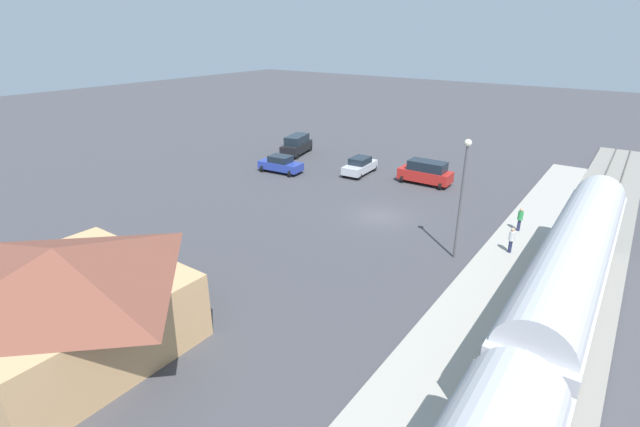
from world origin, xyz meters
The scene contains 11 objects.
ground_plane centered at (0.00, 0.00, 0.00)m, with size 200.00×200.00×0.00m, color #424247.
railway_track centered at (-14.00, 0.00, 0.09)m, with size 4.80×70.00×0.30m.
platform centered at (-10.00, 0.00, 0.15)m, with size 3.20×46.00×0.30m.
station_building centered at (4.00, 22.00, 2.61)m, with size 10.01×9.35×5.01m.
pedestrian_on_platform centered at (-10.03, 1.11, 1.28)m, with size 0.36×0.36×1.71m.
pedestrian_waiting_far centered at (-9.63, -2.77, 1.28)m, with size 0.36×0.36×1.71m.
sedan_blue centered at (13.90, -4.52, 0.88)m, with size 4.65×2.57×1.74m.
suv_black centered at (17.03, -11.12, 1.15)m, with size 3.06×5.22×2.22m.
suv_red centered at (0.40, -9.64, 1.15)m, with size 4.93×2.46×2.22m.
sedan_silver centered at (7.02, -8.69, 0.88)m, with size 2.11×4.60×1.74m.
light_pole_near_platform centered at (-7.20, 3.28, 4.85)m, with size 0.44×0.44×7.71m.
Camera 1 is at (-15.28, 29.40, 13.64)m, focal length 25.46 mm.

